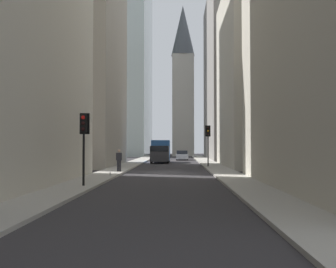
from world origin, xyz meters
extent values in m
plane|color=#302D30|center=(0.00, 0.00, 0.00)|extent=(135.00, 135.00, 0.00)
cube|color=#A8A399|center=(0.00, 4.50, 0.07)|extent=(90.00, 2.20, 0.14)
cube|color=#A8A399|center=(0.00, -4.50, 0.07)|extent=(90.00, 2.20, 0.14)
cube|color=beige|center=(8.78, -10.60, 9.22)|extent=(14.13, 10.00, 18.45)
cube|color=gray|center=(29.33, -10.60, 13.27)|extent=(19.85, 10.00, 26.54)
cube|color=gray|center=(9.49, 10.60, 13.73)|extent=(13.38, 10.00, 27.45)
cube|color=#ADBCB7|center=(49.72, 12.60, 29.65)|extent=(21.82, 14.00, 59.30)
cube|color=#B7B2A5|center=(45.80, -1.80, 10.33)|extent=(4.37, 4.37, 20.66)
cone|color=#474C51|center=(45.80, -1.80, 25.92)|extent=(4.81, 4.81, 10.51)
cube|color=#285699|center=(18.01, 1.40, 1.54)|extent=(4.60, 2.25, 2.60)
cube|color=#38383D|center=(14.81, 1.40, 1.19)|extent=(1.90, 2.25, 1.90)
cube|color=black|center=(14.81, 1.40, 1.79)|extent=(1.92, 2.09, 0.64)
cylinder|color=black|center=(14.81, 0.41, 0.44)|extent=(0.88, 0.28, 0.88)
cylinder|color=black|center=(14.81, 2.38, 0.44)|extent=(0.88, 0.28, 0.88)
cylinder|color=black|center=(19.41, 0.41, 0.44)|extent=(0.88, 0.28, 0.88)
cylinder|color=black|center=(19.41, 2.38, 0.44)|extent=(0.88, 0.28, 0.88)
cube|color=#B7BABF|center=(25.59, -1.40, 0.53)|extent=(4.30, 1.78, 0.70)
cube|color=black|center=(25.39, -1.40, 1.15)|extent=(2.10, 1.58, 0.54)
cylinder|color=black|center=(26.94, -2.18, 0.32)|extent=(0.64, 0.22, 0.64)
cylinder|color=black|center=(26.94, -0.62, 0.32)|extent=(0.64, 0.22, 0.64)
cylinder|color=black|center=(24.24, -2.18, 0.32)|extent=(0.64, 0.22, 0.64)
cylinder|color=black|center=(24.24, -0.62, 0.32)|extent=(0.64, 0.22, 0.64)
cylinder|color=black|center=(-10.66, 4.03, 1.52)|extent=(0.12, 0.12, 2.76)
cube|color=black|center=(-10.66, 4.03, 3.35)|extent=(0.28, 0.32, 0.90)
cube|color=black|center=(-10.50, 4.03, 3.35)|extent=(0.03, 0.52, 1.10)
sphere|color=red|center=(-10.82, 4.03, 3.65)|extent=(0.20, 0.20, 0.20)
sphere|color=black|center=(-10.82, 4.03, 3.35)|extent=(0.20, 0.20, 0.20)
sphere|color=black|center=(-10.82, 4.03, 3.05)|extent=(0.20, 0.20, 0.20)
cylinder|color=black|center=(7.00, -3.81, 1.66)|extent=(0.12, 0.12, 3.05)
cube|color=black|center=(7.00, -3.81, 3.64)|extent=(0.28, 0.32, 0.90)
cube|color=black|center=(7.15, -3.81, 3.64)|extent=(0.03, 0.52, 1.10)
sphere|color=black|center=(6.84, -3.81, 3.94)|extent=(0.20, 0.20, 0.20)
sphere|color=orange|center=(6.84, -3.81, 3.64)|extent=(0.20, 0.20, 0.20)
sphere|color=black|center=(6.84, -3.81, 3.34)|extent=(0.20, 0.20, 0.20)
cylinder|color=black|center=(-0.47, 3.77, 0.58)|extent=(0.16, 0.16, 0.87)
cylinder|color=black|center=(-0.47, 3.94, 0.58)|extent=(0.16, 0.16, 0.87)
cube|color=#232328|center=(-0.47, 3.85, 1.32)|extent=(0.26, 0.44, 0.61)
sphere|color=tan|center=(-0.47, 3.85, 1.77)|extent=(0.22, 0.22, 0.22)
cylinder|color=#999EA3|center=(-4.32, 3.83, 0.24)|extent=(0.07, 0.07, 0.20)
cylinder|color=#999EA3|center=(-4.32, 3.83, 0.38)|extent=(0.03, 0.03, 0.07)
camera|label=1|loc=(-29.58, -0.89, 2.23)|focal=39.34mm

